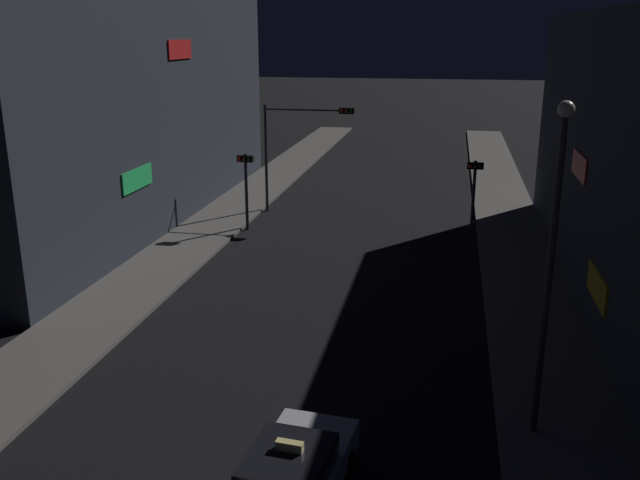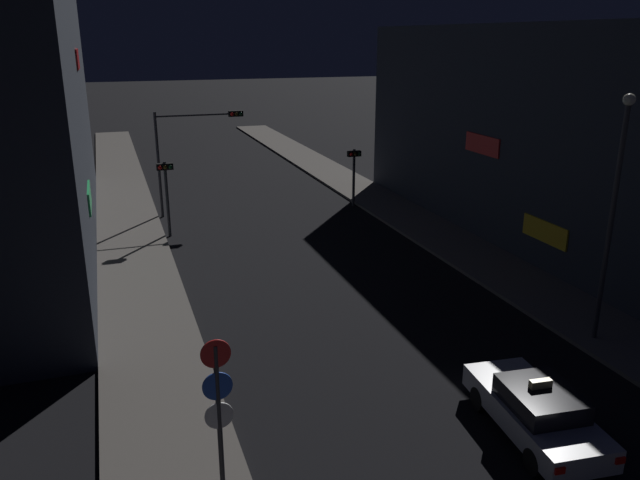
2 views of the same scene
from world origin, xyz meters
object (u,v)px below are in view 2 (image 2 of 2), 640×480
Objects in this scene: street_lamp_near_block at (614,203)px; traffic_light_overhead at (190,141)px; taxi at (536,410)px; sign_pole_left at (219,422)px; traffic_light_right_kerb at (354,165)px; traffic_light_left_kerb at (166,183)px.

traffic_light_overhead is at bearing 117.21° from street_lamp_near_block.
sign_pole_left is at bearing -173.19° from taxi.
street_lamp_near_block is at bearing -86.64° from traffic_light_right_kerb.
traffic_light_left_kerb is (-1.79, -3.79, -1.45)m from traffic_light_overhead.
traffic_light_overhead is 9.45m from traffic_light_right_kerb.
sign_pole_left reaches higher than taxi.
traffic_light_right_kerb is at bearing -7.89° from traffic_light_overhead.
taxi is 0.79× the size of traffic_light_overhead.
street_lamp_near_block is (5.18, 3.74, 3.98)m from taxi.
street_lamp_near_block is at bearing -53.34° from traffic_light_left_kerb.
sign_pole_left is (-1.13, -20.94, 0.04)m from traffic_light_left_kerb.
street_lamp_near_block reaches higher than taxi.
street_lamp_near_block reaches higher than sign_pole_left.
traffic_light_overhead reaches higher than traffic_light_left_kerb.
traffic_light_left_kerb is at bearing 86.91° from sign_pole_left.
traffic_light_right_kerb is at bearing 12.90° from traffic_light_left_kerb.
traffic_light_left_kerb is at bearing -167.10° from traffic_light_right_kerb.
traffic_light_overhead is 1.34× the size of sign_pole_left.
traffic_light_left_kerb is 11.27m from traffic_light_right_kerb.
taxi is at bearing -100.27° from traffic_light_right_kerb.
traffic_light_left_kerb reaches higher than taxi.
traffic_light_overhead is 1.52× the size of traffic_light_left_kerb.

